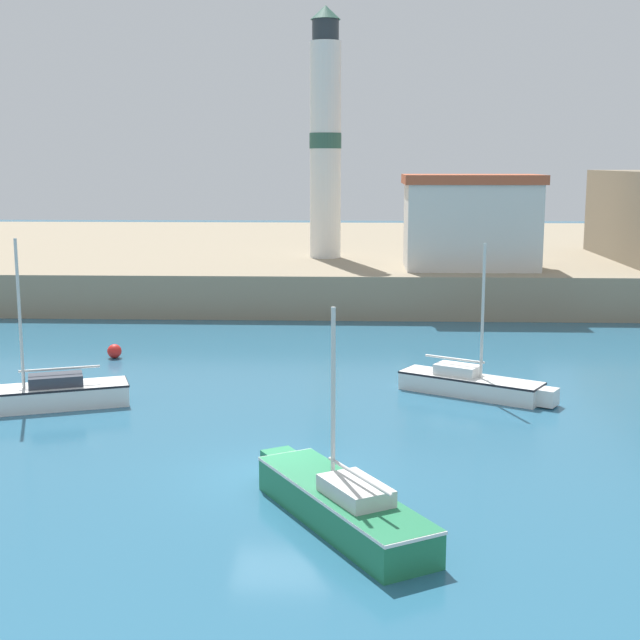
# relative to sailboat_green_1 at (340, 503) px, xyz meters

# --- Properties ---
(ground_plane) EXTENTS (200.00, 200.00, 0.00)m
(ground_plane) POSITION_rel_sailboat_green_1_xyz_m (-1.56, 2.82, -0.50)
(ground_plane) COLOR #28607F
(quay_seawall) EXTENTS (120.00, 40.00, 2.25)m
(quay_seawall) POSITION_rel_sailboat_green_1_xyz_m (-1.56, 45.59, 0.63)
(quay_seawall) COLOR gray
(quay_seawall) RESTS_ON ground
(sailboat_green_1) EXTENTS (4.23, 6.12, 4.85)m
(sailboat_green_1) POSITION_rel_sailboat_green_1_xyz_m (0.00, 0.00, 0.00)
(sailboat_green_1) COLOR #237A4C
(sailboat_green_1) RESTS_ON ground
(sailboat_white_2) EXTENTS (6.34, 3.28, 5.58)m
(sailboat_white_2) POSITION_rel_sailboat_green_1_xyz_m (-10.10, 8.97, -0.04)
(sailboat_white_2) COLOR white
(sailboat_white_2) RESTS_ON ground
(sailboat_white_3) EXTENTS (5.25, 3.64, 5.27)m
(sailboat_white_3) POSITION_rel_sailboat_green_1_xyz_m (4.34, 11.23, -0.07)
(sailboat_white_3) COLOR white
(sailboat_white_3) RESTS_ON ground
(mooring_buoy) EXTENTS (0.58, 0.58, 0.58)m
(mooring_buoy) POSITION_rel_sailboat_green_1_xyz_m (-9.57, 16.57, -0.21)
(mooring_buoy) COLOR red
(mooring_buoy) RESTS_ON ground
(lighthouse) EXTENTS (1.89, 1.89, 14.55)m
(lighthouse) POSITION_rel_sailboat_green_1_xyz_m (-1.56, 34.70, 8.84)
(lighthouse) COLOR silver
(lighthouse) RESTS_ON quay_seawall
(harbor_shed_mid_row) EXTENTS (7.30, 4.61, 5.02)m
(harbor_shed_mid_row) POSITION_rel_sailboat_green_1_xyz_m (6.44, 29.54, 4.29)
(harbor_shed_mid_row) COLOR silver
(harbor_shed_mid_row) RESTS_ON quay_seawall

